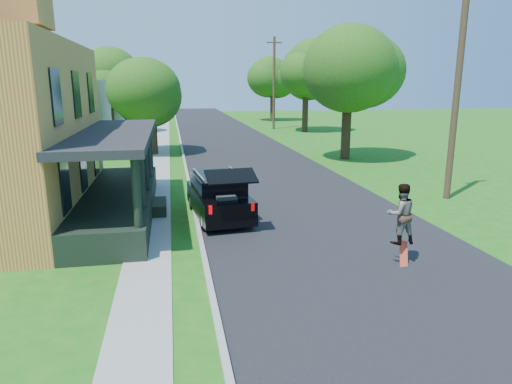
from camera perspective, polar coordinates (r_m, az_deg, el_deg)
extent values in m
plane|color=#136213|center=(12.98, 12.16, -8.51)|extent=(140.00, 140.00, 0.00)
cube|color=black|center=(31.79, -1.76, 4.76)|extent=(8.00, 120.00, 0.02)
cube|color=#969692|center=(31.44, -9.09, 4.50)|extent=(0.15, 120.00, 0.12)
cube|color=gray|center=(31.44, -11.92, 4.38)|extent=(1.30, 120.00, 0.03)
cube|color=gray|center=(18.33, -25.01, -3.00)|extent=(6.50, 1.20, 0.03)
cube|color=gold|center=(17.89, -27.49, 20.42)|extent=(1.60, 2.20, 1.60)
cube|color=black|center=(17.71, -16.68, -1.31)|extent=(2.40, 10.00, 0.90)
cube|color=black|center=(17.27, -17.25, 6.90)|extent=(2.60, 10.30, 0.25)
cube|color=#B5B0A0|center=(36.19, -24.74, 8.59)|extent=(8.00, 8.00, 5.00)
pyramid|color=black|center=(36.20, -25.49, 16.00)|extent=(12.78, 12.78, 2.20)
cube|color=#B5B0A0|center=(51.84, -20.55, 10.06)|extent=(8.00, 8.00, 5.00)
pyramid|color=black|center=(51.85, -20.99, 15.24)|extent=(12.78, 12.78, 2.20)
cube|color=black|center=(16.61, -4.66, -1.17)|extent=(2.14, 4.28, 0.80)
cube|color=black|center=(16.59, -4.80, 1.08)|extent=(1.84, 2.71, 0.52)
cube|color=black|center=(16.54, -4.82, 2.04)|extent=(1.89, 2.79, 0.08)
cube|color=black|center=(14.39, -3.12, 1.95)|extent=(1.68, 1.01, 0.36)
cube|color=#2E2E33|center=(15.36, -3.74, -1.27)|extent=(0.71, 0.63, 0.42)
cube|color=silver|center=(16.40, -7.21, 2.18)|extent=(0.28, 2.27, 0.06)
cube|color=silver|center=(16.67, -2.48, 2.46)|extent=(0.28, 2.27, 0.06)
cube|color=#990505|center=(14.47, -5.73, -2.24)|extent=(0.12, 0.07, 0.28)
cube|color=#990505|center=(14.77, -0.42, -1.85)|extent=(0.12, 0.07, 0.28)
cylinder|color=black|center=(17.86, -7.91, -1.18)|extent=(0.29, 0.66, 0.64)
cylinder|color=black|center=(18.13, -3.18, -0.85)|extent=(0.29, 0.66, 0.64)
cylinder|color=black|center=(15.26, -6.38, -3.66)|extent=(0.29, 0.66, 0.64)
cylinder|color=black|center=(15.58, -0.89, -3.23)|extent=(0.29, 0.66, 0.64)
imported|color=black|center=(12.71, 17.64, -2.61)|extent=(0.82, 0.65, 1.64)
cube|color=red|center=(13.03, 17.97, -7.57)|extent=(0.38, 0.49, 0.73)
cylinder|color=black|center=(32.37, -12.72, 7.14)|extent=(0.67, 0.67, 2.85)
sphere|color=#407B20|center=(32.20, -12.99, 12.28)|extent=(5.41, 5.41, 4.43)
sphere|color=#407B20|center=(31.80, -12.55, 14.06)|extent=(4.69, 4.69, 3.84)
sphere|color=#407B20|center=(32.71, -13.68, 13.12)|extent=(4.81, 4.81, 3.94)
cylinder|color=black|center=(47.26, -17.69, 8.92)|extent=(0.74, 0.74, 3.18)
sphere|color=#407B20|center=(47.15, -17.98, 12.94)|extent=(6.32, 6.32, 5.17)
sphere|color=#407B20|center=(46.71, -17.73, 14.37)|extent=(5.47, 5.47, 4.48)
sphere|color=#407B20|center=(47.76, -18.45, 13.59)|extent=(5.61, 5.61, 4.60)
cylinder|color=black|center=(30.17, 11.17, 7.09)|extent=(0.75, 0.75, 3.17)
sphere|color=#407B20|center=(30.00, 11.47, 13.40)|extent=(6.46, 6.46, 5.21)
sphere|color=#407B20|center=(29.76, 12.49, 15.59)|extent=(5.60, 5.60, 4.51)
sphere|color=#407B20|center=(30.39, 10.40, 14.54)|extent=(5.74, 5.74, 4.63)
cylinder|color=black|center=(46.68, 6.17, 10.04)|extent=(0.68, 0.68, 4.19)
sphere|color=#407B20|center=(46.61, 6.29, 14.73)|extent=(6.03, 6.03, 5.17)
sphere|color=#407B20|center=(46.57, 6.99, 16.13)|extent=(5.22, 5.22, 4.48)
sphere|color=#407B20|center=(46.77, 5.47, 15.45)|extent=(5.36, 5.36, 4.60)
cylinder|color=black|center=(59.90, 2.09, 10.53)|extent=(0.72, 0.72, 3.54)
sphere|color=#407B20|center=(59.82, 2.12, 13.96)|extent=(6.12, 6.12, 5.45)
sphere|color=#407B20|center=(59.68, 2.68, 15.12)|extent=(5.30, 5.30, 4.73)
sphere|color=#407B20|center=(60.07, 1.44, 14.54)|extent=(5.44, 5.44, 4.85)
cylinder|color=#3F2B1D|center=(20.56, 23.90, 12.26)|extent=(0.35, 0.35, 9.53)
cylinder|color=#3F2B1D|center=(49.42, 2.26, 13.37)|extent=(0.26, 0.26, 9.50)
cube|color=#3F2B1D|center=(49.59, 2.31, 18.17)|extent=(1.61, 0.14, 0.12)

